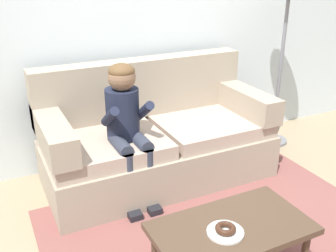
# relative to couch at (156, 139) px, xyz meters

# --- Properties ---
(ground) EXTENTS (10.00, 10.00, 0.00)m
(ground) POSITION_rel_couch_xyz_m (0.08, -0.85, -0.36)
(ground) COLOR #9E896B
(wall_back) EXTENTS (8.00, 0.10, 2.80)m
(wall_back) POSITION_rel_couch_xyz_m (0.08, 0.55, 1.04)
(wall_back) COLOR silver
(wall_back) RESTS_ON ground
(area_rug) EXTENTS (2.41, 2.03, 0.01)m
(area_rug) POSITION_rel_couch_xyz_m (0.08, -1.10, -0.35)
(area_rug) COLOR brown
(area_rug) RESTS_ON ground
(couch) EXTENTS (1.93, 0.90, 1.00)m
(couch) POSITION_rel_couch_xyz_m (0.00, 0.00, 0.00)
(couch) COLOR tan
(couch) RESTS_ON ground
(coffee_table) EXTENTS (0.93, 0.52, 0.38)m
(coffee_table) POSITION_rel_couch_xyz_m (-0.12, -1.33, -0.02)
(coffee_table) COLOR #4C3828
(coffee_table) RESTS_ON ground
(person_child) EXTENTS (0.34, 0.58, 1.10)m
(person_child) POSITION_rel_couch_xyz_m (-0.34, -0.21, 0.31)
(person_child) COLOR #1E2338
(person_child) RESTS_ON ground
(plate) EXTENTS (0.21, 0.21, 0.01)m
(plate) POSITION_rel_couch_xyz_m (-0.19, -1.37, 0.03)
(plate) COLOR white
(plate) RESTS_ON coffee_table
(donut) EXTENTS (0.15, 0.15, 0.04)m
(donut) POSITION_rel_couch_xyz_m (-0.19, -1.37, 0.06)
(donut) COLOR #422619
(donut) RESTS_ON plate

